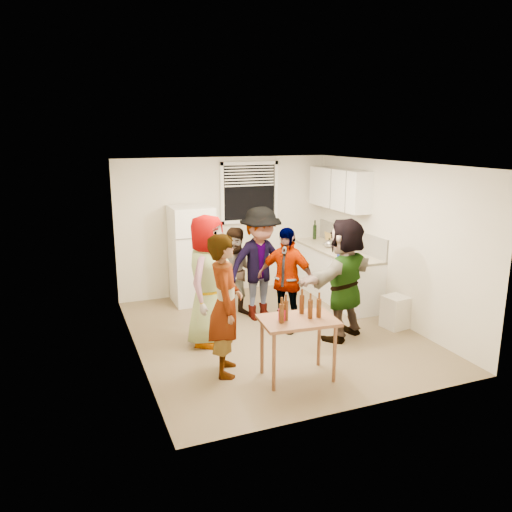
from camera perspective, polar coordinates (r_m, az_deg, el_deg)
name	(u,v)px	position (r m, az deg, el deg)	size (l,w,h in m)	color
room	(274,333)	(7.54, 2.10, -8.82)	(4.00, 4.50, 2.50)	silver
window	(249,192)	(9.24, -0.76, 7.27)	(1.12, 0.10, 1.06)	white
refrigerator	(192,255)	(8.75, -7.33, 0.13)	(0.70, 0.70, 1.70)	white
counter_lower	(335,275)	(9.11, 9.04, -2.10)	(0.60, 2.20, 0.86)	white
countertop	(336,250)	(9.00, 9.15, 0.65)	(0.64, 2.22, 0.04)	beige
backsplash	(350,238)	(9.11, 10.74, 2.02)	(0.03, 2.20, 0.36)	beige
upper_cabinets	(339,189)	(9.06, 9.48, 7.59)	(0.34, 1.60, 0.70)	white
kettle	(329,248)	(9.11, 8.36, 0.97)	(0.22, 0.19, 0.19)	silver
paper_towel	(346,254)	(8.68, 10.29, 0.24)	(0.12, 0.12, 0.27)	white
wine_bottle	(314,239)	(9.79, 6.70, 1.92)	(0.07, 0.07, 0.28)	black
beer_bottle_counter	(338,252)	(8.76, 9.33, 0.41)	(0.06, 0.06, 0.23)	#47230C
blue_cup	(340,257)	(8.40, 9.55, -0.17)	(0.10, 0.10, 0.13)	blue
picture_frame	(328,237)	(9.67, 8.23, 2.21)	(0.02, 0.20, 0.16)	#E1B756
trash_bin	(395,312)	(7.97, 15.64, -6.17)	(0.34, 0.34, 0.50)	silver
serving_table	(297,377)	(6.31, 4.72, -13.63)	(0.90, 0.60, 0.76)	brown
beer_bottle_table	(286,320)	(5.95, 3.41, -7.32)	(0.06, 0.06, 0.23)	#47230C
red_cup	(282,320)	(5.95, 3.03, -7.29)	(0.10, 0.10, 0.13)	#B3092A
guest_grey	(209,342)	(7.27, -5.37, -9.78)	(0.90, 1.85, 0.59)	gray
guest_stripe	(226,372)	(6.42, -3.42, -13.07)	(0.64, 1.77, 0.42)	#141933
guest_back_left	(238,315)	(8.26, -2.05, -6.77)	(0.71, 1.46, 0.55)	brown
guest_back_right	(260,318)	(8.15, 0.49, -7.05)	(1.17, 1.81, 0.67)	#414146
guest_black	(285,329)	(7.70, 3.35, -8.35)	(0.93, 1.58, 0.39)	black
guest_orange	(342,337)	(7.53, 9.79, -9.07)	(1.64, 1.77, 0.52)	#DF8A46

